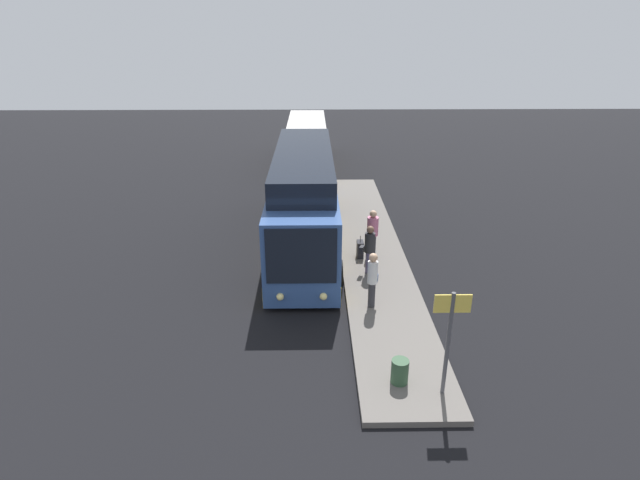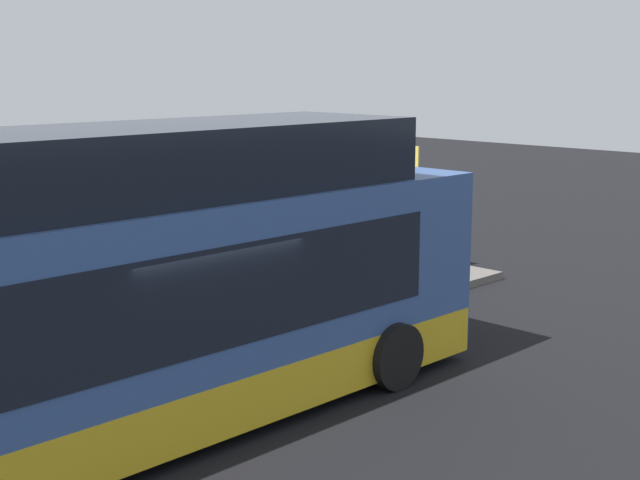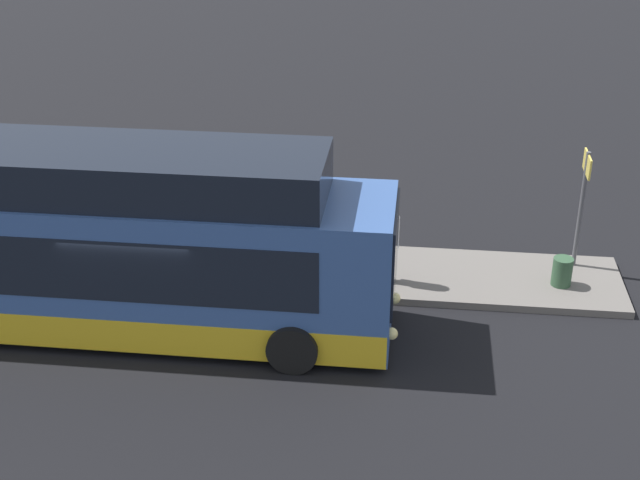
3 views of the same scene
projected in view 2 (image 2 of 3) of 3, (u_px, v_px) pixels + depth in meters
The scene contains 9 objects.
ground at pixel (174, 427), 11.63m from camera, with size 80.00×80.00×0.00m, color black.
platform at pixel (63, 369), 13.61m from camera, with size 20.00×2.55×0.17m.
bus_lead at pixel (107, 306), 10.82m from camera, with size 11.46×2.79×3.92m.
passenger_boarding at pixel (199, 278), 14.81m from camera, with size 0.51×0.63×1.83m.
passenger_waiting at pixel (108, 291), 13.94m from camera, with size 0.45×0.45×1.85m.
passenger_with_bags at pixel (310, 255), 16.37m from camera, with size 0.56×0.43×1.87m.
suitcase at pixel (138, 336), 13.87m from camera, with size 0.45×0.25×0.89m.
sign_post at pixel (403, 187), 20.03m from camera, with size 0.10×0.85×2.77m.
trash_bin at pixel (425, 260), 19.33m from camera, with size 0.44×0.44×0.65m.
Camera 2 is at (-6.37, -9.09, 4.63)m, focal length 50.00 mm.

